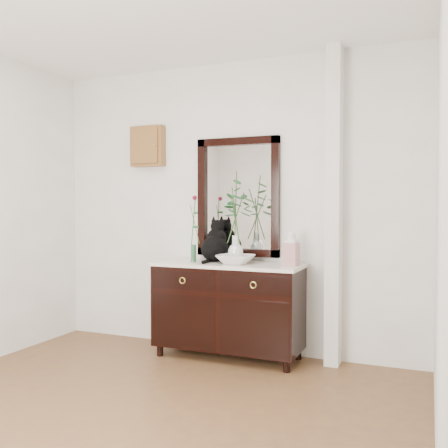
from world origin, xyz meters
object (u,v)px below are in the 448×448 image
at_px(sideboard, 228,305).
at_px(cat, 215,240).
at_px(lotus_bowl, 236,259).
at_px(ginger_jar, 291,247).

bearing_deg(sideboard, cat, 155.23).
bearing_deg(sideboard, lotus_bowl, -27.60).
distance_m(lotus_bowl, ginger_jar, 0.50).
height_order(cat, lotus_bowl, cat).
distance_m(sideboard, cat, 0.60).
xyz_separation_m(sideboard, cat, (-0.16, 0.08, 0.57)).
height_order(lotus_bowl, ginger_jar, ginger_jar).
bearing_deg(sideboard, ginger_jar, 1.69).
height_order(sideboard, ginger_jar, ginger_jar).
xyz_separation_m(cat, ginger_jar, (0.73, -0.06, -0.04)).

